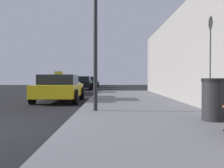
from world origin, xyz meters
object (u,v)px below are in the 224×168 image
trash_bin (215,99)px  car_yellow (59,88)px  car_black (82,83)px  car_blue (88,81)px  car_green (90,82)px  street_lamp (95,17)px  car_white (64,85)px

trash_bin → car_yellow: (-4.79, 6.98, 0.01)m
trash_bin → car_yellow: car_yellow is taller
car_black → car_blue: size_ratio=0.92×
car_yellow → car_blue: 29.47m
car_yellow → car_black: car_yellow is taller
car_yellow → car_green: size_ratio=1.05×
car_green → car_blue: same height
car_yellow → car_blue: (-0.99, 29.45, -0.00)m
trash_bin → street_lamp: 4.17m
car_white → car_green: (0.86, 13.71, -0.00)m
car_yellow → car_white: 6.77m
car_white → car_blue: size_ratio=1.02×
car_yellow → car_blue: size_ratio=1.00×
car_black → car_green: 6.79m
car_black → street_lamp: bearing=-83.0°
trash_bin → car_white: car_white is taller
trash_bin → car_blue: (-5.78, 36.43, 0.01)m
street_lamp → car_green: 25.55m
car_white → car_blue: (-0.12, 22.74, -0.00)m
car_yellow → street_lamp: bearing=-68.4°
street_lamp → car_blue: (-2.95, 34.40, -2.28)m
car_yellow → car_white: (-0.87, 6.71, -0.00)m
car_green → street_lamp: bearing=-85.6°
street_lamp → car_green: (-1.97, 25.37, -2.28)m
car_green → car_black: bearing=-92.6°
car_blue → street_lamp: bearing=-85.1°
street_lamp → car_black: street_lamp is taller
trash_bin → car_white: bearing=112.5°
street_lamp → car_green: street_lamp is taller
street_lamp → car_black: (-2.27, 18.58, -2.28)m
car_white → car_yellow: bearing=-82.6°
car_black → car_blue: (-0.68, 15.82, 0.00)m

